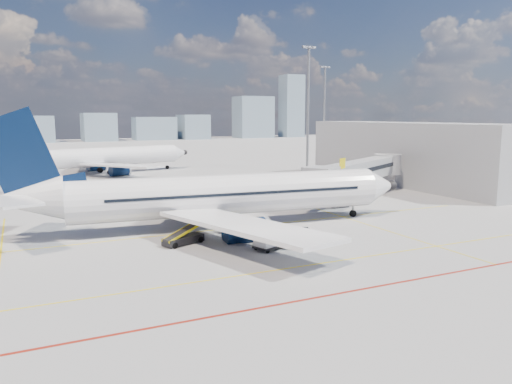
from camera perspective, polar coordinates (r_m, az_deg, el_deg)
ground at (r=42.76m, az=0.55°, el=-6.41°), size 420.00×420.00×0.00m
apron_markings at (r=39.15m, az=2.31°, el=-7.85°), size 90.00×35.12×0.01m
jet_bridge at (r=68.57m, az=12.09°, el=2.34°), size 23.55×15.78×6.30m
terminal_block at (r=85.95m, az=17.16°, el=4.26°), size 10.00×42.00×10.00m
floodlight_mast_ne at (r=107.85m, az=5.98°, el=10.01°), size 3.20×0.61×25.45m
floodlight_mast_far at (r=151.85m, az=7.82°, el=9.61°), size 3.20×0.61×25.45m
distant_skyline at (r=227.08m, az=-25.18°, el=7.74°), size 242.08×15.86×31.74m
main_aircraft at (r=49.91m, az=-4.90°, el=-0.46°), size 42.20×36.72×12.34m
second_aircraft at (r=99.92m, az=-17.31°, el=3.81°), size 37.21×31.96×11.03m
baggage_tug at (r=42.91m, az=5.87°, el=-5.30°), size 2.69×2.09×1.67m
cargo_dolly at (r=42.32m, az=1.96°, el=-5.12°), size 3.80×2.62×1.91m
belt_loader at (r=44.39m, az=-8.18°, el=-5.18°), size 5.39×3.08×2.20m
ramp_worker at (r=42.17m, az=4.95°, el=-5.33°), size 0.78×0.82×1.90m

